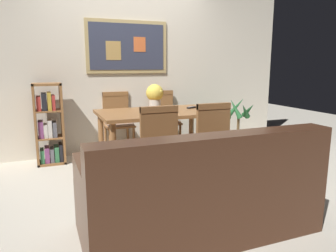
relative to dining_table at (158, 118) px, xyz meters
The scene contains 13 objects.
ground_plane 0.75m from the dining_table, 110.77° to the right, with size 12.00×12.00×0.00m, color beige.
wall_back_with_painting 1.19m from the dining_table, 98.31° to the left, with size 5.20×0.14×2.60m.
dining_table is the anchor object (origin of this frame).
dining_chair_far_right 0.84m from the dining_table, 64.14° to the left, with size 0.40×0.41×0.91m.
dining_chair_near_left 0.86m from the dining_table, 111.37° to the right, with size 0.40×0.41×0.91m.
dining_chair_far_left 0.87m from the dining_table, 112.86° to the left, with size 0.40×0.41×0.91m.
dining_chair_near_right 0.84m from the dining_table, 69.61° to the right, with size 0.40×0.41×0.91m.
leather_couch 1.72m from the dining_table, 98.98° to the right, with size 1.80×0.84×0.84m.
bookshelf 1.45m from the dining_table, 152.88° to the left, with size 0.36×0.28×1.07m.
potted_ivy 1.35m from the dining_table, 26.90° to the left, with size 0.32×0.32×0.54m.
potted_palm 1.40m from the dining_table, ahead, with size 0.47×0.41×0.82m.
flower_vase 0.29m from the dining_table, 122.92° to the left, with size 0.22×0.22×0.34m.
tv_remote 0.53m from the dining_table, ahead, with size 0.16×0.11×0.02m.
Camera 1 is at (-1.21, -3.35, 1.30)m, focal length 34.02 mm.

